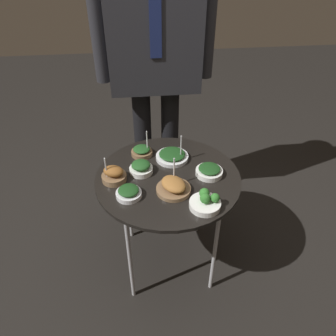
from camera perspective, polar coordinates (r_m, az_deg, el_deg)
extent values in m
plane|color=black|center=(2.08, 0.00, -15.54)|extent=(8.00, 8.00, 0.00)
cylinder|color=black|center=(1.62, 0.00, -1.67)|extent=(0.72, 0.72, 0.02)
cylinder|color=#B7B7BC|center=(1.73, 8.15, -14.05)|extent=(0.02, 0.02, 0.63)
cylinder|color=#B7B7BC|center=(1.69, -6.67, -15.37)|extent=(0.02, 0.02, 0.63)
cylinder|color=#B7B7BC|center=(2.01, 5.41, -4.60)|extent=(0.02, 0.02, 0.63)
cylinder|color=#B7B7BC|center=(1.98, -6.91, -5.52)|extent=(0.02, 0.02, 0.63)
cylinder|color=brown|center=(1.52, 0.96, -3.76)|extent=(0.16, 0.16, 0.02)
ellipsoid|color=#93602D|center=(1.50, 0.97, -2.81)|extent=(0.15, 0.16, 0.05)
cylinder|color=silver|center=(1.51, 1.05, -0.68)|extent=(0.01, 0.01, 0.15)
cylinder|color=white|center=(1.63, -4.70, -0.34)|extent=(0.12, 0.12, 0.03)
ellipsoid|color=#1E4C1E|center=(1.61, -4.75, 0.53)|extent=(0.09, 0.09, 0.03)
cylinder|color=silver|center=(1.72, 0.72, 1.91)|extent=(0.17, 0.17, 0.02)
ellipsoid|color=#194219|center=(1.71, 0.73, 2.48)|extent=(0.14, 0.14, 0.02)
cylinder|color=silver|center=(1.67, 2.28, 3.45)|extent=(0.01, 0.01, 0.15)
cylinder|color=brown|center=(1.76, -4.58, 2.67)|extent=(0.11, 0.11, 0.02)
ellipsoid|color=#1E4C1E|center=(1.74, -4.62, 3.31)|extent=(0.09, 0.09, 0.02)
cylinder|color=silver|center=(1.72, -3.65, 4.38)|extent=(0.01, 0.01, 0.14)
cylinder|color=brown|center=(1.60, -9.35, -1.62)|extent=(0.12, 0.12, 0.03)
ellipsoid|color=brown|center=(1.58, -9.48, -0.53)|extent=(0.12, 0.11, 0.05)
cylinder|color=silver|center=(1.56, -10.72, -0.31)|extent=(0.01, 0.01, 0.13)
cylinder|color=silver|center=(1.50, -6.84, -4.54)|extent=(0.12, 0.12, 0.02)
ellipsoid|color=#194219|center=(1.48, -6.90, -3.85)|extent=(0.09, 0.09, 0.02)
cylinder|color=white|center=(1.62, 7.17, -0.74)|extent=(0.13, 0.13, 0.03)
ellipsoid|color=#194219|center=(1.61, 7.23, -0.09)|extent=(0.11, 0.11, 0.02)
cylinder|color=white|center=(1.45, 6.44, -6.33)|extent=(0.14, 0.14, 0.03)
sphere|color=#2D7028|center=(1.43, 8.20, -5.17)|extent=(0.04, 0.04, 0.04)
sphere|color=#2D7028|center=(1.44, 6.35, -4.38)|extent=(0.05, 0.05, 0.05)
sphere|color=#2D7028|center=(1.42, 6.49, -5.25)|extent=(0.05, 0.05, 0.05)
sphere|color=#2D7028|center=(1.42, 6.58, -5.43)|extent=(0.04, 0.04, 0.04)
cylinder|color=black|center=(2.16, -4.25, 2.97)|extent=(0.11, 0.11, 0.88)
cylinder|color=black|center=(2.17, 0.31, 3.26)|extent=(0.11, 0.11, 0.88)
cube|color=#28282D|center=(1.85, -2.50, 23.29)|extent=(0.49, 0.24, 0.66)
cube|color=navy|center=(1.71, -2.23, 24.89)|extent=(0.06, 0.01, 0.40)
cylinder|color=#28282D|center=(1.85, -12.27, 23.39)|extent=(0.08, 0.08, 0.61)
cylinder|color=#28282D|center=(1.89, 7.06, 24.17)|extent=(0.08, 0.08, 0.61)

